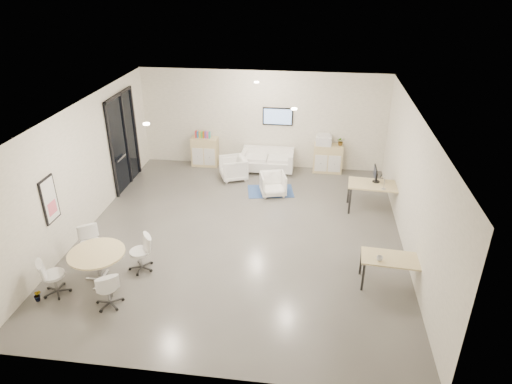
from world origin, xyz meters
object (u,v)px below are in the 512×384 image
at_px(desk_front, 392,261).
at_px(round_table, 97,256).
at_px(sideboard_right, 328,158).
at_px(armchair_right, 273,183).
at_px(loveseat, 268,161).
at_px(desk_rear, 376,187).
at_px(sideboard_left, 205,152).
at_px(armchair_left, 233,167).

xyz_separation_m(desk_front, round_table, (-6.20, -0.69, 0.04)).
bearing_deg(desk_front, sideboard_right, 106.74).
bearing_deg(armchair_right, round_table, -140.82).
xyz_separation_m(loveseat, desk_rear, (3.23, -2.29, 0.36)).
bearing_deg(loveseat, sideboard_left, 175.66).
bearing_deg(desk_rear, armchair_left, 164.90).
bearing_deg(desk_front, armchair_right, 130.71).
xyz_separation_m(armchair_left, round_table, (-1.94, -5.55, 0.24)).
xyz_separation_m(armchair_left, desk_front, (4.26, -4.86, 0.20)).
xyz_separation_m(armchair_left, desk_rear, (4.25, -1.50, 0.31)).
bearing_deg(desk_front, desk_rear, 94.41).
xyz_separation_m(sideboard_right, desk_front, (1.29, -5.82, 0.14)).
distance_m(sideboard_left, loveseat, 2.17).
relative_size(desk_rear, desk_front, 1.17).
bearing_deg(armchair_left, desk_rear, 47.95).
height_order(sideboard_left, desk_front, sideboard_left).
distance_m(sideboard_right, armchair_left, 3.13).
relative_size(sideboard_left, armchair_right, 1.35).
relative_size(sideboard_left, armchair_left, 1.23).
distance_m(armchair_left, round_table, 5.89).
relative_size(armchair_right, round_table, 0.61).
height_order(loveseat, desk_front, loveseat).
relative_size(loveseat, armchair_left, 2.11).
bearing_deg(loveseat, desk_front, -59.88).
xyz_separation_m(sideboard_left, desk_rear, (5.39, -2.47, 0.22)).
distance_m(armchair_right, desk_rear, 2.97).
bearing_deg(desk_rear, sideboard_left, 159.80).
distance_m(sideboard_left, armchair_left, 1.49).
bearing_deg(sideboard_left, armchair_left, -40.20).
height_order(armchair_left, armchair_right, armchair_left).
relative_size(sideboard_left, desk_rear, 0.63).
relative_size(sideboard_right, loveseat, 0.56).
bearing_deg(sideboard_right, sideboard_left, 179.99).
height_order(armchair_left, desk_rear, armchair_left).
xyz_separation_m(sideboard_left, armchair_left, (1.14, -0.96, -0.09)).
bearing_deg(round_table, armchair_left, 70.75).
relative_size(loveseat, round_table, 1.41).
xyz_separation_m(loveseat, armchair_left, (-1.02, -0.79, 0.06)).
height_order(armchair_left, desk_front, armchair_left).
xyz_separation_m(sideboard_right, armchair_left, (-2.97, -0.96, -0.07)).
bearing_deg(loveseat, round_table, -114.74).
relative_size(sideboard_right, desk_rear, 0.60).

